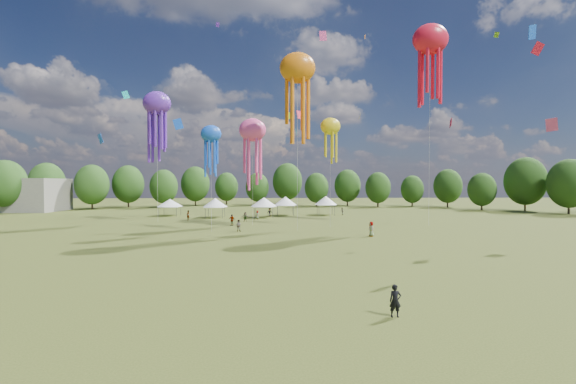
{
  "coord_description": "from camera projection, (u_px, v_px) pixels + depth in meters",
  "views": [
    {
      "loc": [
        0.68,
        -19.39,
        6.81
      ],
      "look_at": [
        1.97,
        15.0,
        6.0
      ],
      "focal_mm": 22.79,
      "sensor_mm": 36.0,
      "label": 1
    }
  ],
  "objects": [
    {
      "name": "festival_tents",
      "position": [
        253.0,
        202.0,
        75.59
      ],
      "size": [
        38.0,
        10.06,
        4.11
      ],
      "color": "#47474C",
      "rests_on": "ground"
    },
    {
      "name": "spectator_near",
      "position": [
        238.0,
        226.0,
        51.69
      ],
      "size": [
        0.93,
        0.79,
        1.67
      ],
      "primitive_type": "imported",
      "rotation": [
        0.0,
        0.0,
        2.93
      ],
      "color": "gray",
      "rests_on": "ground"
    },
    {
      "name": "spectators_far",
      "position": [
        274.0,
        217.0,
        65.47
      ],
      "size": [
        31.14,
        32.34,
        1.91
      ],
      "color": "gray",
      "rests_on": "ground"
    },
    {
      "name": "ground",
      "position": [
        262.0,
        311.0,
        19.51
      ],
      "size": [
        300.0,
        300.0,
        0.0
      ],
      "primitive_type": "plane",
      "color": "#384416",
      "rests_on": "ground"
    },
    {
      "name": "observer_main",
      "position": [
        395.0,
        301.0,
        18.6
      ],
      "size": [
        0.62,
        0.42,
        1.65
      ],
      "primitive_type": "imported",
      "rotation": [
        0.0,
        0.0,
        -0.04
      ],
      "color": "black",
      "rests_on": "ground"
    },
    {
      "name": "small_kites",
      "position": [
        276.0,
        36.0,
        59.88
      ],
      "size": [
        70.62,
        56.81,
        45.54
      ],
      "color": "#F94998",
      "rests_on": "ground"
    },
    {
      "name": "show_kites",
      "position": [
        303.0,
        97.0,
        57.92
      ],
      "size": [
        50.84,
        15.45,
        32.44
      ],
      "color": "#F94998",
      "rests_on": "ground"
    },
    {
      "name": "treeline",
      "position": [
        254.0,
        185.0,
        81.67
      ],
      "size": [
        201.57,
        95.24,
        13.43
      ],
      "color": "#38281C",
      "rests_on": "ground"
    }
  ]
}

